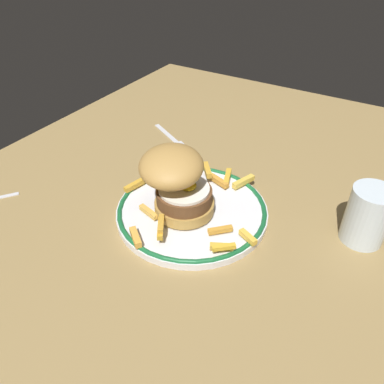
{
  "coord_description": "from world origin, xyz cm",
  "views": [
    {
      "loc": [
        -39.4,
        -25.68,
        41.23
      ],
      "look_at": [
        2.34,
        -0.58,
        4.6
      ],
      "focal_mm": 35.36,
      "sensor_mm": 36.0,
      "label": 1
    }
  ],
  "objects_px": {
    "water_glass": "(367,219)",
    "fork": "(172,138)",
    "burger": "(178,182)",
    "dinner_plate": "(192,210)"
  },
  "relations": [
    {
      "from": "water_glass",
      "to": "fork",
      "type": "xyz_separation_m",
      "value": [
        0.11,
        0.43,
        -0.04
      ]
    },
    {
      "from": "burger",
      "to": "water_glass",
      "type": "bearing_deg",
      "value": -69.02
    },
    {
      "from": "fork",
      "to": "water_glass",
      "type": "bearing_deg",
      "value": -105.04
    },
    {
      "from": "dinner_plate",
      "to": "burger",
      "type": "relative_size",
      "value": 1.85
    },
    {
      "from": "water_glass",
      "to": "fork",
      "type": "distance_m",
      "value": 0.44
    },
    {
      "from": "burger",
      "to": "dinner_plate",
      "type": "bearing_deg",
      "value": -38.28
    },
    {
      "from": "dinner_plate",
      "to": "water_glass",
      "type": "bearing_deg",
      "value": -71.53
    },
    {
      "from": "dinner_plate",
      "to": "water_glass",
      "type": "height_order",
      "value": "water_glass"
    },
    {
      "from": "water_glass",
      "to": "burger",
      "type": "bearing_deg",
      "value": 110.98
    },
    {
      "from": "burger",
      "to": "fork",
      "type": "bearing_deg",
      "value": 35.99
    }
  ]
}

